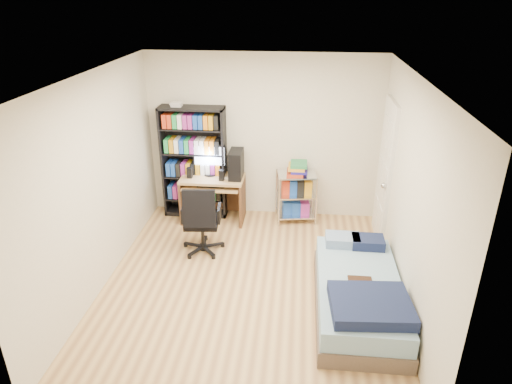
# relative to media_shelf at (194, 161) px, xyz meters

# --- Properties ---
(room) EXTENTS (3.58, 4.08, 2.58)m
(room) POSITION_rel_media_shelf_xyz_m (1.05, -1.84, 0.36)
(room) COLOR tan
(room) RESTS_ON ground
(media_shelf) EXTENTS (0.97, 0.32, 1.80)m
(media_shelf) POSITION_rel_media_shelf_xyz_m (0.00, 0.00, 0.00)
(media_shelf) COLOR black
(media_shelf) RESTS_ON room
(computer_desk) EXTENTS (0.95, 0.55, 1.19)m
(computer_desk) POSITION_rel_media_shelf_xyz_m (0.41, -0.14, -0.25)
(computer_desk) COLOR tan
(computer_desk) RESTS_ON room
(office_chair) EXTENTS (0.63, 0.63, 0.98)m
(office_chair) POSITION_rel_media_shelf_xyz_m (0.34, -1.14, -0.57)
(office_chair) COLOR black
(office_chair) RESTS_ON room
(wire_cart) EXTENTS (0.64, 0.50, 0.95)m
(wire_cart) POSITION_rel_media_shelf_xyz_m (1.58, -0.07, -0.27)
(wire_cart) COLOR silver
(wire_cart) RESTS_ON room
(bed) EXTENTS (0.92, 1.85, 0.53)m
(bed) POSITION_rel_media_shelf_xyz_m (2.32, -2.20, -0.66)
(bed) COLOR brown
(bed) RESTS_ON room
(door) EXTENTS (0.12, 0.80, 2.00)m
(door) POSITION_rel_media_shelf_xyz_m (2.77, -0.49, 0.11)
(door) COLOR silver
(door) RESTS_ON room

